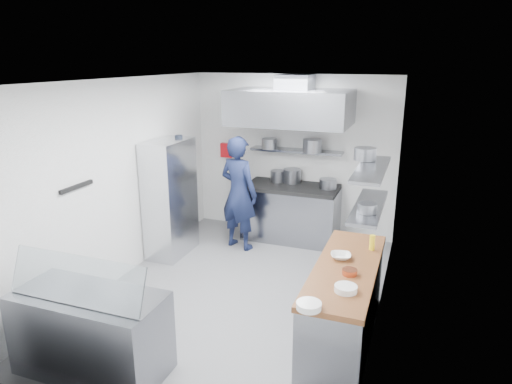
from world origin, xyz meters
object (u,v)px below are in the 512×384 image
at_px(gas_range, 291,214).
at_px(display_case, 92,333).
at_px(wire_rack, 170,198).
at_px(chef, 239,193).

bearing_deg(gas_range, display_case, -102.26).
distance_m(gas_range, display_case, 4.20).
xyz_separation_m(wire_rack, display_case, (0.74, -2.84, -0.50)).
relative_size(wire_rack, display_case, 1.23).
xyz_separation_m(gas_range, chef, (-0.71, -0.66, 0.49)).
distance_m(gas_range, wire_rack, 2.12).
bearing_deg(chef, wire_rack, 48.87).
distance_m(chef, wire_rack, 1.10).
height_order(chef, display_case, chef).
distance_m(wire_rack, display_case, 2.97).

